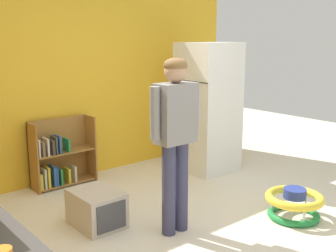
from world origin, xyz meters
TOP-DOWN VIEW (x-y plane):
  - ground_plane at (0.00, 0.00)m, footprint 12.00×12.00m
  - back_wall at (0.00, 2.33)m, footprint 5.20×0.06m
  - refrigerator at (1.51, 1.39)m, footprint 0.73×0.68m
  - bookshelf at (-0.38, 2.14)m, footprint 0.80×0.28m
  - standing_person at (-0.11, 0.22)m, footprint 0.57×0.22m
  - baby_walker at (1.04, -0.35)m, footprint 0.60×0.60m
  - pet_carrier at (-0.62, 0.82)m, footprint 0.42×0.55m

SIDE VIEW (x-z plane):
  - ground_plane at x=0.00m, z-range 0.00..0.00m
  - baby_walker at x=1.04m, z-range 0.00..0.32m
  - pet_carrier at x=-0.62m, z-range 0.00..0.36m
  - bookshelf at x=-0.38m, z-range -0.07..0.78m
  - refrigerator at x=1.51m, z-range 0.00..1.78m
  - standing_person at x=-0.11m, z-range 0.18..1.85m
  - back_wall at x=0.00m, z-range 0.00..2.70m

